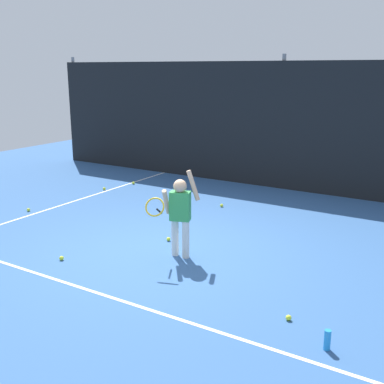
{
  "coord_description": "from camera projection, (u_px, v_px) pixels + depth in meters",
  "views": [
    {
      "loc": [
        4.07,
        -5.72,
        2.79
      ],
      "look_at": [
        0.18,
        0.57,
        0.85
      ],
      "focal_mm": 44.45,
      "sensor_mm": 36.0,
      "label": 1
    }
  ],
  "objects": [
    {
      "name": "court_line_sideline",
      "position": [
        63.0,
        205.0,
        9.97
      ],
      "size": [
        0.05,
        9.0,
        0.0
      ],
      "primitive_type": "cube",
      "color": "white",
      "rests_on": "ground"
    },
    {
      "name": "water_bottle",
      "position": [
        327.0,
        340.0,
        4.82
      ],
      "size": [
        0.07,
        0.07,
        0.22
      ],
      "primitive_type": "cylinder",
      "color": "#268CD8",
      "rests_on": "ground"
    },
    {
      "name": "tennis_player",
      "position": [
        179.0,
        211.0,
        7.05
      ],
      "size": [
        0.57,
        0.74,
        1.35
      ],
      "rotation": [
        0.0,
        0.0,
        0.34
      ],
      "color": "silver",
      "rests_on": "ground"
    },
    {
      "name": "tennis_ball_3",
      "position": [
        104.0,
        189.0,
        11.17
      ],
      "size": [
        0.07,
        0.07,
        0.07
      ],
      "primitive_type": "sphere",
      "color": "#CCE033",
      "rests_on": "ground"
    },
    {
      "name": "fence_post_0",
      "position": [
        76.0,
        110.0,
        14.41
      ],
      "size": [
        0.09,
        0.09,
        3.1
      ],
      "primitive_type": "cylinder",
      "color": "slate",
      "rests_on": "ground"
    },
    {
      "name": "tennis_ball_1",
      "position": [
        28.0,
        210.0,
        9.51
      ],
      "size": [
        0.07,
        0.07,
        0.07
      ],
      "primitive_type": "sphere",
      "color": "#CCE033",
      "rests_on": "ground"
    },
    {
      "name": "tennis_ball_5",
      "position": [
        133.0,
        183.0,
        11.72
      ],
      "size": [
        0.07,
        0.07,
        0.07
      ],
      "primitive_type": "sphere",
      "color": "#CCE033",
      "rests_on": "ground"
    },
    {
      "name": "court_line_baseline",
      "position": [
        90.0,
        291.0,
        6.13
      ],
      "size": [
        9.0,
        0.05,
        0.0
      ],
      "primitive_type": "cube",
      "color": "white",
      "rests_on": "ground"
    },
    {
      "name": "tennis_ball_4",
      "position": [
        289.0,
        318.0,
        5.4
      ],
      "size": [
        0.07,
        0.07,
        0.07
      ],
      "primitive_type": "sphere",
      "color": "#CCE033",
      "rests_on": "ground"
    },
    {
      "name": "tennis_ball_6",
      "position": [
        222.0,
        205.0,
        9.81
      ],
      "size": [
        0.07,
        0.07,
        0.07
      ],
      "primitive_type": "sphere",
      "color": "#CCE033",
      "rests_on": "ground"
    },
    {
      "name": "back_fence_windscreen",
      "position": [
        280.0,
        126.0,
        11.03
      ],
      "size": [
        13.49,
        0.08,
        2.95
      ],
      "primitive_type": "cube",
      "color": "black",
      "rests_on": "ground"
    },
    {
      "name": "ground_plane",
      "position": [
        163.0,
        250.0,
        7.48
      ],
      "size": [
        20.0,
        20.0,
        0.0
      ],
      "primitive_type": "plane",
      "color": "#335B93"
    },
    {
      "name": "fence_post_1",
      "position": [
        281.0,
        123.0,
        11.06
      ],
      "size": [
        0.09,
        0.09,
        3.1
      ],
      "primitive_type": "cylinder",
      "color": "slate",
      "rests_on": "ground"
    },
    {
      "name": "tennis_ball_7",
      "position": [
        61.0,
        258.0,
        7.09
      ],
      "size": [
        0.07,
        0.07,
        0.07
      ],
      "primitive_type": "sphere",
      "color": "#CCE033",
      "rests_on": "ground"
    },
    {
      "name": "tennis_ball_8",
      "position": [
        168.0,
        239.0,
        7.88
      ],
      "size": [
        0.07,
        0.07,
        0.07
      ],
      "primitive_type": "sphere",
      "color": "#CCE033",
      "rests_on": "ground"
    }
  ]
}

